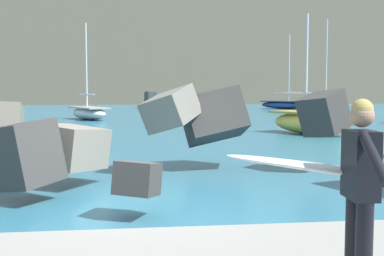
{
  "coord_description": "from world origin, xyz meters",
  "views": [
    {
      "loc": [
        -0.14,
        -8.22,
        2.09
      ],
      "look_at": [
        0.91,
        0.5,
        1.4
      ],
      "focal_mm": 45.39,
      "sensor_mm": 36.0,
      "label": 1
    }
  ],
  "objects_px": {
    "boat_near_centre": "(151,104)",
    "boat_far_left": "(285,104)",
    "boat_near_left": "(89,112)",
    "surfer_with_board": "(352,181)",
    "boat_mid_right": "(311,122)",
    "boat_mid_left": "(326,106)"
  },
  "relations": [
    {
      "from": "boat_near_centre",
      "to": "boat_far_left",
      "type": "distance_m",
      "value": 14.76
    },
    {
      "from": "boat_near_centre",
      "to": "boat_mid_right",
      "type": "height_order",
      "value": "boat_mid_right"
    },
    {
      "from": "surfer_with_board",
      "to": "boat_mid_left",
      "type": "height_order",
      "value": "boat_mid_left"
    },
    {
      "from": "boat_near_left",
      "to": "boat_far_left",
      "type": "bearing_deg",
      "value": 40.99
    },
    {
      "from": "boat_near_centre",
      "to": "boat_mid_left",
      "type": "xyz_separation_m",
      "value": [
        15.67,
        -10.23,
        -0.02
      ]
    },
    {
      "from": "boat_far_left",
      "to": "boat_mid_left",
      "type": "bearing_deg",
      "value": -84.07
    },
    {
      "from": "surfer_with_board",
      "to": "boat_far_left",
      "type": "height_order",
      "value": "boat_far_left"
    },
    {
      "from": "surfer_with_board",
      "to": "boat_far_left",
      "type": "bearing_deg",
      "value": 72.95
    },
    {
      "from": "boat_near_centre",
      "to": "boat_mid_right",
      "type": "bearing_deg",
      "value": -78.36
    },
    {
      "from": "boat_mid_left",
      "to": "boat_far_left",
      "type": "relative_size",
      "value": 1.04
    },
    {
      "from": "boat_mid_right",
      "to": "boat_near_left",
      "type": "bearing_deg",
      "value": 131.95
    },
    {
      "from": "boat_near_centre",
      "to": "boat_near_left",
      "type": "bearing_deg",
      "value": -105.54
    },
    {
      "from": "boat_mid_right",
      "to": "boat_far_left",
      "type": "xyz_separation_m",
      "value": [
        8.31,
        30.01,
        -0.08
      ]
    },
    {
      "from": "boat_near_left",
      "to": "boat_far_left",
      "type": "relative_size",
      "value": 0.83
    },
    {
      "from": "boat_near_left",
      "to": "boat_far_left",
      "type": "height_order",
      "value": "boat_far_left"
    },
    {
      "from": "boat_near_left",
      "to": "boat_mid_left",
      "type": "bearing_deg",
      "value": 21.25
    },
    {
      "from": "boat_mid_left",
      "to": "boat_mid_right",
      "type": "distance_m",
      "value": 22.83
    },
    {
      "from": "boat_far_left",
      "to": "boat_near_left",
      "type": "bearing_deg",
      "value": -139.01
    },
    {
      "from": "surfer_with_board",
      "to": "boat_near_centre",
      "type": "distance_m",
      "value": 49.11
    },
    {
      "from": "boat_mid_left",
      "to": "boat_near_left",
      "type": "bearing_deg",
      "value": -158.75
    },
    {
      "from": "surfer_with_board",
      "to": "boat_near_left",
      "type": "bearing_deg",
      "value": 99.38
    },
    {
      "from": "boat_near_centre",
      "to": "boat_mid_left",
      "type": "bearing_deg",
      "value": -33.14
    }
  ]
}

